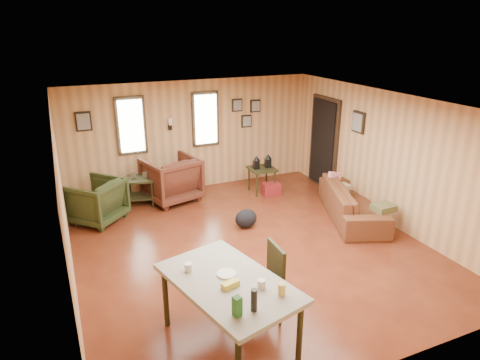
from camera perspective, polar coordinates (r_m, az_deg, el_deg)
The scene contains 11 objects.
room at distance 7.05m, azimuth 1.67°, elevation 1.05°, with size 5.54×6.04×2.44m.
sofa at distance 8.39m, azimuth 14.84°, elevation -2.17°, with size 2.15×0.63×0.84m, color brown.
recliner_brown at distance 8.97m, azimuth -9.18°, elevation 0.41°, with size 1.00×0.94×1.03m, color #532619.
recliner_green at distance 8.37m, azimuth -18.68°, elevation -2.41°, with size 0.87×0.82×0.90m, color #2A3317.
end_table at distance 8.92m, azimuth -13.11°, elevation -0.82°, with size 0.66×0.62×0.71m.
side_table at distance 9.28m, azimuth 2.95°, elevation 1.77°, with size 0.55×0.55×0.86m.
cooler at distance 9.27m, azimuth 4.19°, elevation -1.23°, with size 0.41×0.32×0.27m.
backpack at distance 7.80m, azimuth 0.81°, elevation -5.16°, with size 0.45×0.37×0.35m.
sofa_pillows at distance 8.32m, azimuth 15.58°, elevation -1.87°, with size 0.42×1.60×0.33m.
dining_table at distance 4.89m, azimuth -1.47°, elevation -14.09°, with size 1.37×1.85×1.08m.
dining_chair at distance 5.39m, azimuth 3.60°, elevation -13.05°, with size 0.47×0.47×1.01m.
Camera 1 is at (-2.68, -5.74, 3.52)m, focal length 32.00 mm.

